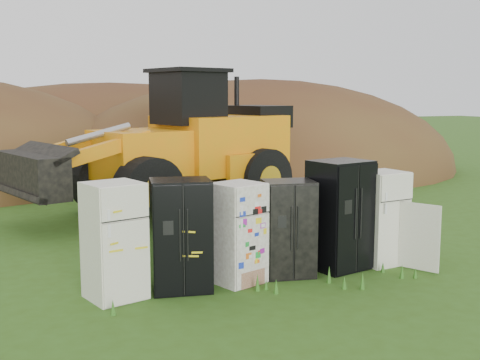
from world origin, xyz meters
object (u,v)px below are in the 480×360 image
Objects in this scene: fridge_black_right at (340,215)px; fridge_leftmost at (114,241)px; fridge_sticker at (238,233)px; fridge_open_door at (381,218)px; fridge_dark_mid at (288,228)px; wheel_loader at (159,141)px; fridge_black_side at (181,235)px.

fridge_leftmost is at bearing 168.17° from fridge_black_right.
fridge_sticker is 1.98m from fridge_black_right.
fridge_leftmost reaches higher than fridge_open_door.
fridge_black_right reaches higher than fridge_dark_mid.
wheel_loader is at bearing 53.89° from fridge_leftmost.
fridge_black_side is at bearing 160.54° from fridge_sticker.
fridge_black_side is 0.97m from fridge_sticker.
fridge_dark_mid is at bearing 168.76° from fridge_black_right.
fridge_sticker is 0.86× the size of fridge_black_right.
fridge_sticker reaches higher than fridge_dark_mid.
fridge_leftmost is 2.96m from fridge_dark_mid.
fridge_black_right is at bearing -17.62° from fridge_sticker.
fridge_leftmost is 1.04m from fridge_black_side.
fridge_sticker is 0.97× the size of fridge_open_door.
fridge_dark_mid is 1.04m from fridge_black_right.
fridge_leftmost is 2.01m from fridge_sticker.
fridge_leftmost is 0.92× the size of fridge_black_right.
fridge_open_door is (3.81, 0.02, -0.03)m from fridge_black_side.
fridge_sticker is (0.97, -0.00, -0.06)m from fridge_black_side.
fridge_open_door is at bearing -85.25° from wheel_loader.
fridge_sticker is at bearing -110.30° from wheel_loader.
fridge_black_right is 0.87m from fridge_open_door.
fridge_black_right reaches higher than fridge_black_side.
fridge_black_right is (3.99, 0.03, 0.08)m from fridge_leftmost.
wheel_loader reaches higher than fridge_dark_mid.
wheel_loader is at bearing 91.88° from fridge_black_right.
fridge_open_door is (1.90, -0.01, 0.03)m from fridge_dark_mid.
fridge_sticker is 1.01× the size of fridge_dark_mid.
fridge_dark_mid is at bearing -17.07° from fridge_sticker.
fridge_black_right is at bearing 171.33° from fridge_open_door.
fridge_sticker is at bearing 173.67° from fridge_open_door.
fridge_dark_mid is (2.96, 0.01, -0.07)m from fridge_leftmost.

